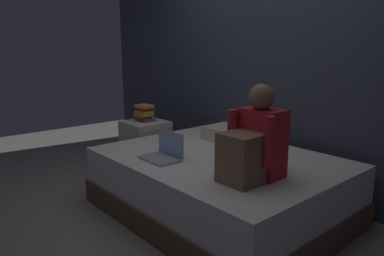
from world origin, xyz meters
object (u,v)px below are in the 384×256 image
at_px(person_sitting, 254,143).
at_px(laptop, 164,152).
at_px(nightstand, 146,147).
at_px(bed, 219,185).
at_px(pillow, 233,135).
at_px(book_stack, 144,113).

bearing_deg(person_sitting, laptop, -165.38).
height_order(nightstand, person_sitting, person_sitting).
bearing_deg(bed, pillow, 119.42).
bearing_deg(person_sitting, book_stack, 169.74).
xyz_separation_m(nightstand, person_sitting, (1.83, -0.33, 0.47)).
xyz_separation_m(pillow, book_stack, (-1.08, -0.31, 0.11)).
bearing_deg(nightstand, pillow, 17.17).
height_order(bed, person_sitting, person_sitting).
height_order(person_sitting, pillow, person_sitting).
distance_m(nightstand, laptop, 1.22).
bearing_deg(pillow, nightstand, -162.83).
relative_size(nightstand, laptop, 1.85).
bearing_deg(pillow, laptop, -88.73).
relative_size(bed, laptop, 6.25).
distance_m(laptop, book_stack, 1.22).
relative_size(person_sitting, laptop, 2.05).
distance_m(bed, nightstand, 1.31).
height_order(bed, book_stack, book_stack).
distance_m(bed, pillow, 0.61).
distance_m(laptop, pillow, 0.85).
height_order(nightstand, book_stack, book_stack).
height_order(nightstand, pillow, pillow).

